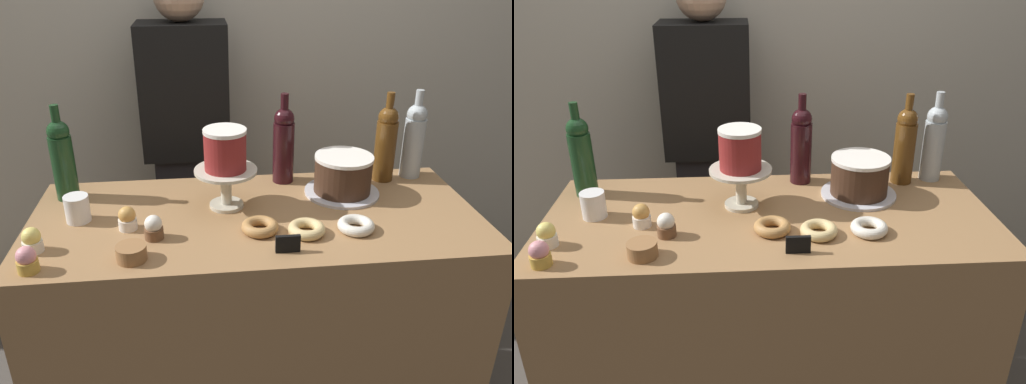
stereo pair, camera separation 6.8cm
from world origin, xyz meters
TOP-DOWN VIEW (x-y plane):
  - back_wall at (0.00, 0.89)m, footprint 6.00×0.05m
  - display_counter at (0.00, 0.00)m, footprint 1.43×0.63m
  - cake_stand_pedestal at (-0.09, 0.07)m, footprint 0.20×0.20m
  - white_layer_cake at (-0.09, 0.07)m, footprint 0.14×0.14m
  - silver_serving_platter at (0.31, 0.12)m, footprint 0.26×0.26m
  - chocolate_round_cake at (0.31, 0.12)m, footprint 0.20×0.20m
  - wine_bottle_dark_red at (0.13, 0.25)m, footprint 0.08×0.08m
  - wine_bottle_clear at (0.61, 0.25)m, footprint 0.08×0.08m
  - wine_bottle_amber at (0.49, 0.23)m, footprint 0.08×0.08m
  - wine_bottle_green at (-0.62, 0.20)m, footprint 0.08×0.08m
  - cupcake_caramel at (-0.40, -0.05)m, footprint 0.06×0.06m
  - cupcake_vanilla at (-0.31, -0.11)m, footprint 0.06×0.06m
  - cupcake_strawberry at (-0.63, -0.25)m, footprint 0.06×0.06m
  - cupcake_lemon at (-0.65, -0.15)m, footprint 0.06×0.06m
  - donut_glazed at (0.14, -0.14)m, footprint 0.11×0.11m
  - donut_sugar at (0.29, -0.13)m, footprint 0.11×0.11m
  - donut_maple at (-0.00, -0.11)m, footprint 0.11×0.11m
  - cookie_stack at (-0.37, -0.22)m, footprint 0.08×0.08m
  - price_sign_chalkboard at (0.06, -0.23)m, footprint 0.07×0.01m
  - coffee_cup_ceramic at (-0.56, 0.02)m, footprint 0.08×0.08m
  - barista_figure at (-0.22, 0.67)m, footprint 0.36×0.22m

SIDE VIEW (x-z plane):
  - display_counter at x=0.00m, z-range 0.00..0.89m
  - barista_figure at x=-0.22m, z-range 0.04..1.64m
  - silver_serving_platter at x=0.31m, z-range 0.89..0.90m
  - donut_glazed at x=0.14m, z-range 0.89..0.92m
  - donut_sugar at x=0.29m, z-range 0.89..0.92m
  - donut_maple at x=0.00m, z-range 0.89..0.92m
  - cookie_stack at x=-0.37m, z-range 0.89..0.93m
  - price_sign_chalkboard at x=0.06m, z-range 0.89..0.94m
  - cupcake_caramel at x=-0.40m, z-range 0.89..0.96m
  - cupcake_vanilla at x=-0.31m, z-range 0.89..0.96m
  - cupcake_strawberry at x=-0.63m, z-range 0.89..0.96m
  - cupcake_lemon at x=-0.65m, z-range 0.89..0.96m
  - coffee_cup_ceramic at x=-0.56m, z-range 0.89..0.97m
  - chocolate_round_cake at x=0.31m, z-range 0.90..1.03m
  - cake_stand_pedestal at x=-0.09m, z-range 0.91..1.04m
  - wine_bottle_dark_red at x=0.13m, z-range 0.87..1.19m
  - wine_bottle_clear at x=0.61m, z-range 0.87..1.19m
  - wine_bottle_amber at x=0.49m, z-range 0.87..1.19m
  - wine_bottle_green at x=-0.62m, z-range 0.87..1.19m
  - white_layer_cake at x=-0.09m, z-range 1.02..1.16m
  - back_wall at x=0.00m, z-range 0.00..2.60m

